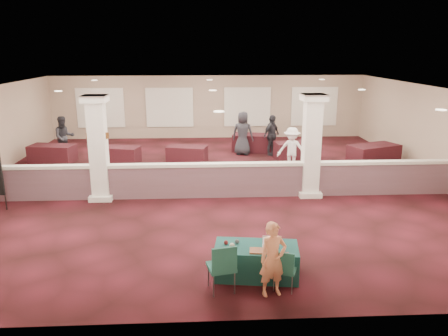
{
  "coord_description": "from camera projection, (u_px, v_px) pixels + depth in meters",
  "views": [
    {
      "loc": [
        -0.39,
        -14.52,
        4.51
      ],
      "look_at": [
        0.27,
        -2.0,
        1.08
      ],
      "focal_mm": 35.0,
      "sensor_mm": 36.0,
      "label": 1
    }
  ],
  "objects": [
    {
      "name": "ceiling",
      "position": [
        213.0,
        90.0,
        14.35
      ],
      "size": [
        16.0,
        16.0,
        0.02
      ],
      "primitive_type": "cube",
      "color": "white",
      "rests_on": "wall_back"
    },
    {
      "name": "yarn_grey",
      "position": [
        237.0,
        241.0,
        8.95
      ],
      "size": [
        0.09,
        0.09,
        0.09
      ],
      "primitive_type": "sphere",
      "color": "#454549",
      "rests_on": "near_table"
    },
    {
      "name": "far_table_back_center",
      "position": [
        254.0,
        143.0,
        19.77
      ],
      "size": [
        2.09,
        1.4,
        0.78
      ],
      "primitive_type": "cube",
      "rotation": [
        0.0,
        0.0,
        -0.24
      ],
      "color": "black",
      "rests_on": "ground"
    },
    {
      "name": "column_right",
      "position": [
        311.0,
        145.0,
        13.47
      ],
      "size": [
        0.72,
        0.72,
        3.2
      ],
      "color": "silver",
      "rests_on": "ground"
    },
    {
      "name": "scissors",
      "position": [
        286.0,
        253.0,
        8.54
      ],
      "size": [
        0.11,
        0.04,
        0.01
      ],
      "primitive_type": "cube",
      "rotation": [
        0.0,
        0.0,
        -0.13
      ],
      "color": "red",
      "rests_on": "near_table"
    },
    {
      "name": "attendee_c",
      "position": [
        272.0,
        135.0,
        18.92
      ],
      "size": [
        1.08,
        1.08,
        1.77
      ],
      "primitive_type": "imported",
      "rotation": [
        0.0,
        0.0,
        0.79
      ],
      "color": "black",
      "rests_on": "ground"
    },
    {
      "name": "yarn_cream",
      "position": [
        232.0,
        245.0,
        8.76
      ],
      "size": [
        0.1,
        0.1,
        0.1
      ],
      "primitive_type": "sphere",
      "color": "beige",
      "rests_on": "near_table"
    },
    {
      "name": "far_table_back_right",
      "position": [
        296.0,
        151.0,
        18.36
      ],
      "size": [
        1.89,
        1.12,
        0.73
      ],
      "primitive_type": "cube",
      "rotation": [
        0.0,
        0.0,
        0.13
      ],
      "color": "black",
      "rests_on": "ground"
    },
    {
      "name": "conf_chair_main",
      "position": [
        284.0,
        267.0,
        8.31
      ],
      "size": [
        0.55,
        0.55,
        0.85
      ],
      "rotation": [
        0.0,
        0.0,
        -0.38
      ],
      "color": "#1B5046",
      "rests_on": "ground"
    },
    {
      "name": "wall_back",
      "position": [
        209.0,
        107.0,
        22.48
      ],
      "size": [
        16.0,
        0.04,
        3.2
      ],
      "primitive_type": "cube",
      "color": "gray",
      "rests_on": "ground"
    },
    {
      "name": "sconce_right",
      "position": [
        107.0,
        135.0,
        13.06
      ],
      "size": [
        0.12,
        0.12,
        0.18
      ],
      "color": "brown",
      "rests_on": "column_left"
    },
    {
      "name": "attendee_d",
      "position": [
        243.0,
        133.0,
        19.0
      ],
      "size": [
        1.05,
        0.77,
        1.9
      ],
      "primitive_type": "imported",
      "rotation": [
        0.0,
        0.0,
        2.83
      ],
      "color": "black",
      "rests_on": "ground"
    },
    {
      "name": "screen_glow",
      "position": [
        270.0,
        241.0,
        8.83
      ],
      "size": [
        0.26,
        0.04,
        0.17
      ],
      "primitive_type": "cube",
      "rotation": [
        0.0,
        0.0,
        -0.13
      ],
      "color": "#D1DEFB",
      "rests_on": "near_table"
    },
    {
      "name": "laptop_base",
      "position": [
        270.0,
        247.0,
        8.76
      ],
      "size": [
        0.32,
        0.24,
        0.02
      ],
      "primitive_type": "cube",
      "rotation": [
        0.0,
        0.0,
        -0.13
      ],
      "color": "silver",
      "rests_on": "near_table"
    },
    {
      "name": "sconce_left",
      "position": [
        88.0,
        136.0,
        13.03
      ],
      "size": [
        0.12,
        0.12,
        0.18
      ],
      "color": "brown",
      "rests_on": "column_left"
    },
    {
      "name": "attendee_a",
      "position": [
        64.0,
        137.0,
        18.5
      ],
      "size": [
        0.97,
        0.8,
        1.77
      ],
      "primitive_type": "imported",
      "rotation": [
        0.0,
        0.0,
        0.46
      ],
      "color": "black",
      "rests_on": "ground"
    },
    {
      "name": "far_table_back_left",
      "position": [
        52.0,
        154.0,
        17.86
      ],
      "size": [
        1.9,
        1.18,
        0.72
      ],
      "primitive_type": "cube",
      "rotation": [
        0.0,
        0.0,
        -0.18
      ],
      "color": "black",
      "rests_on": "ground"
    },
    {
      "name": "conf_chair_side",
      "position": [
        223.0,
        264.0,
        8.21
      ],
      "size": [
        0.6,
        0.6,
        1.0
      ],
      "rotation": [
        0.0,
        0.0,
        0.22
      ],
      "color": "#1B5046",
      "rests_on": "ground"
    },
    {
      "name": "yarn_red",
      "position": [
        226.0,
        242.0,
        8.9
      ],
      "size": [
        0.09,
        0.09,
        0.09
      ],
      "primitive_type": "sphere",
      "color": "maroon",
      "rests_on": "near_table"
    },
    {
      "name": "partition_wall",
      "position": [
        215.0,
        180.0,
        13.6
      ],
      "size": [
        15.6,
        0.28,
        1.1
      ],
      "color": "brown",
      "rests_on": "ground"
    },
    {
      "name": "knitting",
      "position": [
        259.0,
        251.0,
        8.61
      ],
      "size": [
        0.39,
        0.31,
        0.03
      ],
      "primitive_type": "cube",
      "rotation": [
        0.0,
        0.0,
        -0.13
      ],
      "color": "#AF4F1C",
      "rests_on": "near_table"
    },
    {
      "name": "near_table",
      "position": [
        256.0,
        261.0,
        8.91
      ],
      "size": [
        1.78,
        1.06,
        0.65
      ],
      "primitive_type": "cube",
      "rotation": [
        0.0,
        0.0,
        -0.13
      ],
      "color": "#0F3836",
      "rests_on": "ground"
    },
    {
      "name": "ground",
      "position": [
        213.0,
        183.0,
        15.2
      ],
      "size": [
        16.0,
        16.0,
        0.0
      ],
      "primitive_type": "plane",
      "color": "#401017",
      "rests_on": "ground"
    },
    {
      "name": "far_table_front_left",
      "position": [
        119.0,
        155.0,
        17.81
      ],
      "size": [
        1.75,
        1.14,
        0.65
      ],
      "primitive_type": "cube",
      "rotation": [
        0.0,
        0.0,
        -0.22
      ],
      "color": "black",
      "rests_on": "ground"
    },
    {
      "name": "wall_front",
      "position": [
        227.0,
        235.0,
        7.07
      ],
      "size": [
        16.0,
        0.04,
        3.2
      ],
      "primitive_type": "cube",
      "color": "gray",
      "rests_on": "ground"
    },
    {
      "name": "far_table_front_center",
      "position": [
        187.0,
        154.0,
        17.95
      ],
      "size": [
        1.75,
        1.16,
        0.65
      ],
      "primitive_type": "cube",
      "rotation": [
        0.0,
        0.0,
        -0.24
      ],
      "color": "black",
      "rests_on": "ground"
    },
    {
      "name": "woman",
      "position": [
        273.0,
        259.0,
        8.12
      ],
      "size": [
        0.59,
        0.46,
        1.45
      ],
      "primitive_type": "imported",
      "rotation": [
        0.0,
        0.0,
        0.24
      ],
      "color": "#F78E6B",
      "rests_on": "ground"
    },
    {
      "name": "attendee_b",
      "position": [
        292.0,
        150.0,
        16.43
      ],
      "size": [
        1.18,
        0.85,
        1.68
      ],
      "primitive_type": "imported",
      "rotation": [
        0.0,
        0.0,
        -0.37
      ],
      "color": "silver",
      "rests_on": "ground"
    },
    {
      "name": "laptop_screen",
      "position": [
        270.0,
        240.0,
        8.83
      ],
      "size": [
        0.29,
        0.05,
        0.2
      ],
      "primitive_type": "cube",
      "rotation": [
        0.0,
        0.0,
        -0.13
      ],
      "color": "silver",
      "rests_on": "near_table"
    },
    {
      "name": "wall_right",
      "position": [
        443.0,
        135.0,
        15.18
      ],
      "size": [
        0.04,
        16.0,
        3.2
      ],
      "primitive_type": "cube",
      "color": "gray",
      "rests_on": "ground"
    },
    {
      "name": "column_left",
      "position": [
        98.0,
        147.0,
        13.14
      ],
      "size": [
        0.72,
        0.72,
        3.2
      ],
      "color": "silver",
      "rests_on": "ground"
    },
    {
      "name": "far_table_front_right",
      "position": [
        374.0,
        155.0,
        17.48
      ],
      "size": [
        2.22,
        1.66,
        0.81
      ],
      "primitive_type": "cube",
      "rotation": [
        0.0,
        0.0,
        0.38
      ],
      "color": "black",
      "rests_on": "ground"
    }
  ]
}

